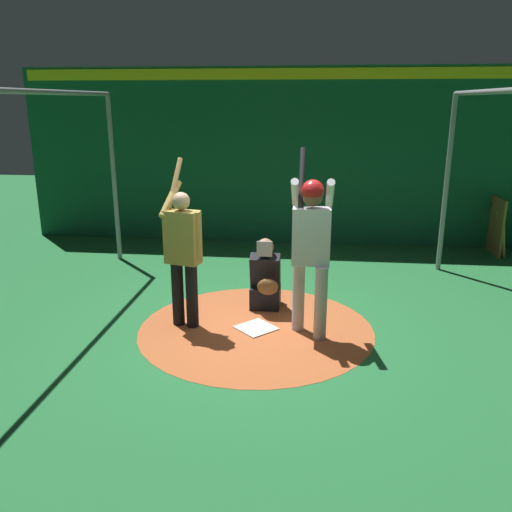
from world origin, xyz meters
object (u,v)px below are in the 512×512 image
(home_plate, at_px, (256,328))
(visitor, at_px, (183,250))
(bat_rack, at_px, (493,225))
(catcher, at_px, (266,281))
(batter, at_px, (311,242))

(home_plate, xyz_separation_m, visitor, (-0.02, -0.90, 0.98))
(home_plate, relative_size, bat_rack, 0.36)
(catcher, bearing_deg, bat_rack, 130.24)
(catcher, height_order, bat_rack, bat_rack)
(home_plate, distance_m, visitor, 1.33)
(batter, height_order, bat_rack, batter)
(home_plate, relative_size, visitor, 0.20)
(batter, xyz_separation_m, catcher, (-0.78, -0.60, -0.77))
(bat_rack, bearing_deg, home_plate, -44.67)
(visitor, bearing_deg, home_plate, 103.21)
(home_plate, relative_size, catcher, 0.43)
(batter, distance_m, catcher, 1.25)
(visitor, height_order, bat_rack, visitor)
(batter, height_order, visitor, batter)
(catcher, bearing_deg, home_plate, -3.98)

